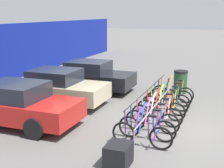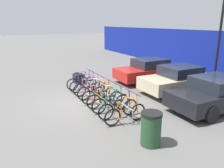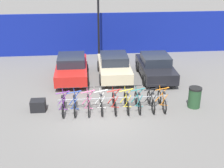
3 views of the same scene
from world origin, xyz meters
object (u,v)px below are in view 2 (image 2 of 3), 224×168
at_px(bicycle_teal, 111,103).
at_px(bicycle_orange, 125,113).
at_px(bicycle_blue, 85,85).
at_px(bicycle_purple, 82,82).
at_px(bicycle_red, 99,95).
at_px(bicycle_pink, 90,88).
at_px(car_red, 149,70).
at_px(trash_bin, 151,129).
at_px(lamp_post, 221,24).
at_px(bicycle_yellow, 105,99).
at_px(bike_rack, 102,92).
at_px(cargo_crate, 79,79).
at_px(bicycle_white, 94,91).
at_px(car_black, 215,94).
at_px(car_beige, 178,79).
at_px(bicycle_black, 118,108).

xyz_separation_m(bicycle_teal, bicycle_orange, (1.19, 0.00, 0.00)).
bearing_deg(bicycle_blue, bicycle_teal, -0.52).
bearing_deg(bicycle_purple, bicycle_red, 2.50).
xyz_separation_m(bicycle_pink, car_red, (-0.89, 4.26, 0.31)).
xyz_separation_m(bicycle_red, trash_bin, (3.93, -0.06, 0.14)).
distance_m(lamp_post, trash_bin, 9.55).
xyz_separation_m(bicycle_yellow, bicycle_teal, (0.55, 0.00, 0.00)).
xyz_separation_m(bike_rack, trash_bin, (3.97, -0.21, 0.02)).
relative_size(bicycle_purple, bicycle_orange, 1.00).
xyz_separation_m(bike_rack, cargo_crate, (-3.59, 0.09, -0.23)).
xyz_separation_m(bicycle_white, car_black, (3.51, 3.97, 0.31)).
xyz_separation_m(bicycle_teal, cargo_crate, (-4.78, 0.24, -0.10)).
bearing_deg(bike_rack, bicycle_white, -165.85).
relative_size(bicycle_red, lamp_post, 0.28).
bearing_deg(car_beige, bicycle_orange, -65.80).
relative_size(bicycle_blue, bicycle_black, 1.00).
xyz_separation_m(bicycle_red, bicycle_yellow, (0.59, 0.00, 0.00)).
height_order(bike_rack, bicycle_white, bicycle_white).
bearing_deg(bicycle_blue, bicycle_orange, -0.52).
height_order(bicycle_pink, bicycle_orange, same).
distance_m(bicycle_red, bicycle_yellow, 0.59).
bearing_deg(car_beige, bicycle_teal, -80.28).
distance_m(bicycle_teal, lamp_post, 8.67).
height_order(bicycle_purple, bicycle_yellow, same).
relative_size(bicycle_white, trash_bin, 1.66).
bearing_deg(cargo_crate, bike_rack, -1.45).
bearing_deg(bicycle_black, bicycle_pink, -177.79).
bearing_deg(bike_rack, bicycle_orange, -3.58).
height_order(bicycle_teal, bicycle_orange, same).
bearing_deg(bike_rack, bicycle_purple, -176.42).
relative_size(bicycle_yellow, bicycle_black, 1.00).
relative_size(bicycle_white, car_beige, 0.43).
distance_m(bicycle_orange, car_black, 4.01).
relative_size(bicycle_blue, bicycle_teal, 1.00).
height_order(bicycle_purple, trash_bin, bicycle_purple).
height_order(bicycle_yellow, bicycle_teal, same).
relative_size(car_beige, car_black, 0.99).
bearing_deg(car_red, bicycle_orange, -43.64).
bearing_deg(bicycle_yellow, car_beige, 93.08).
relative_size(bicycle_pink, bicycle_teal, 1.00).
bearing_deg(lamp_post, bicycle_black, -75.15).
xyz_separation_m(car_red, trash_bin, (6.06, -4.32, -0.17)).
relative_size(bicycle_pink, cargo_crate, 2.44).
distance_m(bicycle_pink, car_black, 5.72).
xyz_separation_m(bicycle_white, lamp_post, (0.32, 7.97, 3.07)).
bearing_deg(bicycle_red, bicycle_orange, -0.57).
relative_size(bicycle_orange, car_black, 0.43).
xyz_separation_m(bicycle_blue, car_beige, (2.29, 4.29, 0.31)).
relative_size(bicycle_teal, car_black, 0.43).
relative_size(bicycle_white, bicycle_red, 1.00).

